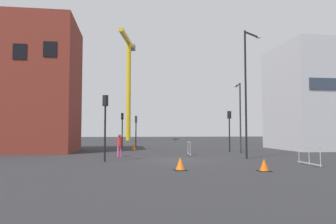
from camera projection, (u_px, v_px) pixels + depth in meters
ground at (180, 160)px, 21.18m from camera, size 160.00×160.00×0.00m
brick_building at (33, 87)px, 29.76m from camera, size 7.93×7.94×12.15m
office_block at (321, 98)px, 33.88m from camera, size 9.31×8.58×10.93m
construction_crane at (129, 74)px, 63.69m from camera, size 3.35×13.14×20.35m
streetlamp_tall at (247, 84)px, 22.78m from camera, size 1.76×1.27×9.16m
streetlamp_short at (240, 111)px, 28.24m from camera, size 0.44×1.54×6.19m
traffic_light_corner at (229, 124)px, 29.53m from camera, size 0.36×0.38×3.78m
traffic_light_near at (122, 125)px, 34.60m from camera, size 0.26×0.38×3.88m
traffic_light_island at (105, 117)px, 20.27m from camera, size 0.38×0.36×4.23m
traffic_light_far at (136, 127)px, 33.60m from camera, size 0.25×0.37×3.53m
pedestrian_walking at (119, 144)px, 23.69m from camera, size 0.34×0.34×1.69m
safety_barrier_front at (189, 148)px, 25.09m from camera, size 0.30×2.41×1.08m
safety_barrier_mid_span at (309, 155)px, 18.06m from camera, size 0.11×2.44×1.08m
traffic_cone_orange at (180, 164)px, 15.78m from camera, size 0.63×0.63×0.64m
traffic_cone_on_verge at (134, 147)px, 31.88m from camera, size 0.65×0.65×0.66m
traffic_cone_by_barrier at (264, 165)px, 15.37m from camera, size 0.60×0.60×0.61m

